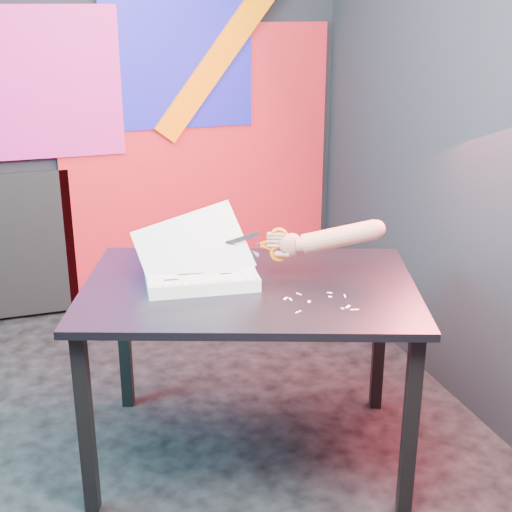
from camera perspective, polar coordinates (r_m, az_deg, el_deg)
name	(u,v)px	position (r m, az deg, el deg)	size (l,w,h in m)	color
room	(114,125)	(2.64, -11.31, 10.26)	(3.01, 3.01, 2.71)	#2B2B2D
backdrop	(96,153)	(4.15, -12.71, 8.01)	(2.88, 0.05, 2.08)	red
work_table	(249,305)	(2.74, -0.53, -3.92)	(1.47, 1.20, 0.75)	black
printout_stack	(200,274)	(2.74, -4.49, -1.45)	(0.46, 0.35, 0.31)	silver
scissors	(274,245)	(2.72, 1.49, 0.91)	(0.23, 0.10, 0.14)	#AEB8CF
hand_forearm	(331,238)	(2.71, 6.03, 1.44)	(0.41, 0.20, 0.16)	#AE6153
paper_clippings	(321,302)	(2.57, 5.21, -3.67)	(0.23, 0.21, 0.00)	silver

